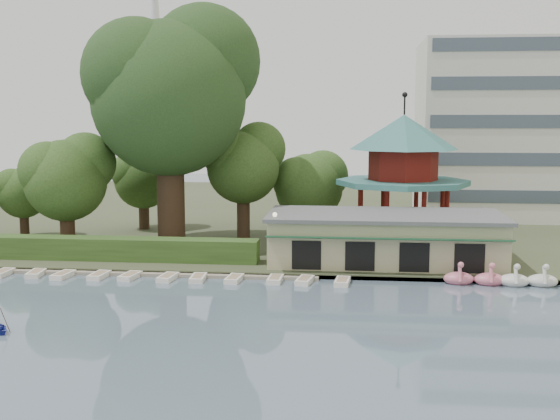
# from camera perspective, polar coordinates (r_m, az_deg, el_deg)

# --- Properties ---
(ground_plane) EXTENTS (220.00, 220.00, 0.00)m
(ground_plane) POSITION_cam_1_polar(r_m,az_deg,el_deg) (36.51, -6.22, -11.56)
(ground_plane) COLOR slate
(ground_plane) RESTS_ON ground
(shore) EXTENTS (220.00, 70.00, 0.40)m
(shore) POSITION_cam_1_polar(r_m,az_deg,el_deg) (86.80, 1.04, -0.14)
(shore) COLOR #424930
(shore) RESTS_ON ground
(embankment) EXTENTS (220.00, 0.60, 0.30)m
(embankment) POSITION_cam_1_polar(r_m,az_deg,el_deg) (52.85, -2.25, -5.29)
(embankment) COLOR gray
(embankment) RESTS_ON ground
(dock) EXTENTS (34.00, 1.60, 0.24)m
(dock) POSITION_cam_1_polar(r_m,az_deg,el_deg) (55.74, -14.61, -4.89)
(dock) COLOR gray
(dock) RESTS_ON ground
(boathouse) EXTENTS (18.60, 9.39, 3.90)m
(boathouse) POSITION_cam_1_polar(r_m,az_deg,el_deg) (56.53, 8.52, -2.22)
(boathouse) COLOR tan
(boathouse) RESTS_ON shore
(pavilion) EXTENTS (12.40, 12.40, 13.50)m
(pavilion) POSITION_cam_1_polar(r_m,az_deg,el_deg) (65.98, 9.98, 3.63)
(pavilion) COLOR tan
(pavilion) RESTS_ON shore
(broadcast_tower) EXTENTS (8.00, 8.00, 96.00)m
(broadcast_tower) POSITION_cam_1_polar(r_m,az_deg,el_deg) (181.90, -10.13, 14.50)
(broadcast_tower) COLOR silver
(broadcast_tower) RESTS_ON ground
(hedge) EXTENTS (30.00, 2.00, 1.80)m
(hedge) POSITION_cam_1_polar(r_m,az_deg,el_deg) (59.60, -16.24, -2.98)
(hedge) COLOR #355521
(hedge) RESTS_ON shore
(lamp_post) EXTENTS (0.36, 0.36, 4.28)m
(lamp_post) POSITION_cam_1_polar(r_m,az_deg,el_deg) (53.71, -0.42, -1.61)
(lamp_post) COLOR black
(lamp_post) RESTS_ON shore
(big_tree) EXTENTS (15.21, 14.17, 21.69)m
(big_tree) POSITION_cam_1_polar(r_m,az_deg,el_deg) (64.04, -8.83, 9.93)
(big_tree) COLOR #3A281C
(big_tree) RESTS_ON shore
(small_trees) EXTENTS (39.90, 17.22, 11.04)m
(small_trees) POSITION_cam_1_polar(r_m,az_deg,el_deg) (67.89, -10.40, 2.71)
(small_trees) COLOR #3A281C
(small_trees) RESTS_ON shore
(swan_boats) EXTENTS (15.90, 2.16, 1.92)m
(swan_boats) POSITION_cam_1_polar(r_m,az_deg,el_deg) (53.61, 21.83, -5.39)
(swan_boats) COLOR #D47187
(swan_boats) RESTS_ON ground
(moored_rowboats) EXTENTS (35.26, 2.71, 0.36)m
(moored_rowboats) POSITION_cam_1_polar(r_m,az_deg,el_deg) (53.80, -13.24, -5.23)
(moored_rowboats) COLOR white
(moored_rowboats) RESTS_ON ground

